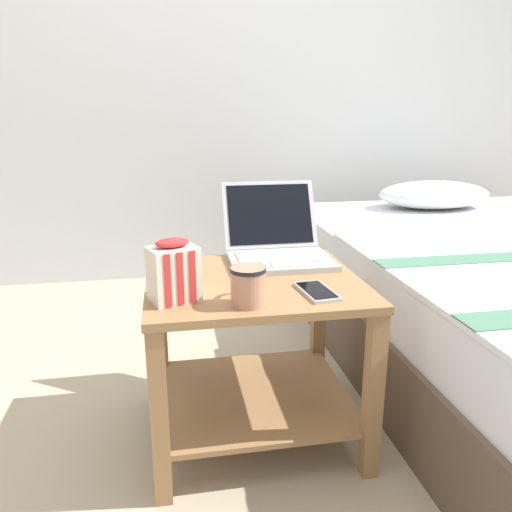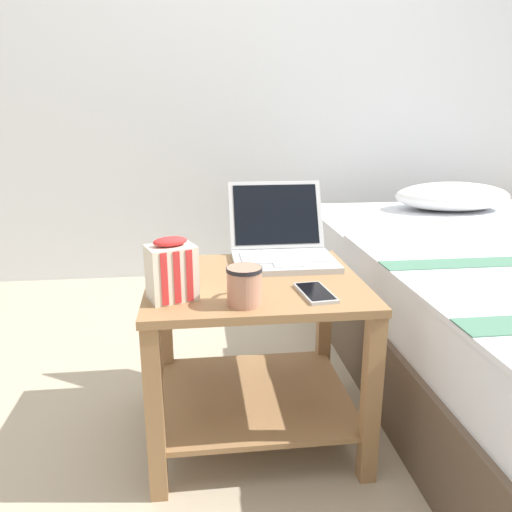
{
  "view_description": "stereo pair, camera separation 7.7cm",
  "coord_description": "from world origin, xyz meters",
  "px_view_note": "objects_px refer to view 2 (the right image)",
  "views": [
    {
      "loc": [
        -0.23,
        -1.33,
        0.95
      ],
      "look_at": [
        0.0,
        -0.04,
        0.58
      ],
      "focal_mm": 35.0,
      "sensor_mm": 36.0,
      "label": 1
    },
    {
      "loc": [
        -0.16,
        -1.34,
        0.95
      ],
      "look_at": [
        0.0,
        -0.04,
        0.58
      ],
      "focal_mm": 35.0,
      "sensor_mm": 36.0,
      "label": 2
    }
  ],
  "objects_px": {
    "snack_bag": "(172,271)",
    "laptop": "(281,245)",
    "mug_front_left": "(244,284)",
    "cell_phone": "(315,293)"
  },
  "relations": [
    {
      "from": "snack_bag",
      "to": "laptop",
      "type": "bearing_deg",
      "value": 43.8
    },
    {
      "from": "laptop",
      "to": "mug_front_left",
      "type": "height_order",
      "value": "laptop"
    },
    {
      "from": "laptop",
      "to": "snack_bag",
      "type": "bearing_deg",
      "value": -136.2
    },
    {
      "from": "cell_phone",
      "to": "snack_bag",
      "type": "bearing_deg",
      "value": 177.79
    },
    {
      "from": "laptop",
      "to": "cell_phone",
      "type": "height_order",
      "value": "laptop"
    },
    {
      "from": "laptop",
      "to": "mug_front_left",
      "type": "xyz_separation_m",
      "value": [
        -0.16,
        -0.38,
        0.01
      ]
    },
    {
      "from": "laptop",
      "to": "cell_phone",
      "type": "relative_size",
      "value": 2.2
    },
    {
      "from": "laptop",
      "to": "cell_phone",
      "type": "xyz_separation_m",
      "value": [
        0.03,
        -0.33,
        -0.04
      ]
    },
    {
      "from": "laptop",
      "to": "snack_bag",
      "type": "height_order",
      "value": "laptop"
    },
    {
      "from": "snack_bag",
      "to": "cell_phone",
      "type": "distance_m",
      "value": 0.37
    }
  ]
}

